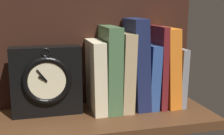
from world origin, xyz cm
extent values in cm
cube|color=#4C2D19|center=(0.00, 0.00, -1.25)|extent=(60.56, 24.76, 2.50)
cube|color=black|center=(0.00, 11.78, 16.77)|extent=(60.56, 1.20, 33.54)
cube|color=beige|center=(-1.27, 4.36, 9.98)|extent=(3.76, 13.55, 20.01)
cube|color=#476B44|center=(2.79, 4.36, 11.92)|extent=(4.29, 13.63, 23.87)
cube|color=tan|center=(6.80, 4.36, 11.04)|extent=(3.98, 13.52, 22.16)
cube|color=#192147|center=(10.77, 4.36, 12.96)|extent=(5.23, 12.47, 26.08)
cube|color=#2D4C8E|center=(14.53, 4.36, 9.26)|extent=(3.52, 12.45, 18.61)
cube|color=maroon|center=(17.20, 4.36, 11.84)|extent=(1.93, 12.75, 23.68)
cube|color=orange|center=(20.21, 4.36, 11.56)|extent=(4.68, 13.00, 23.27)
cube|color=gray|center=(23.28, 4.36, 8.61)|extent=(2.36, 12.61, 17.26)
cube|color=black|center=(-14.89, 4.82, 9.39)|extent=(18.77, 5.67, 18.77)
torus|color=black|center=(-14.89, 1.59, 10.15)|extent=(12.87, 1.58, 12.87)
cylinder|color=beige|center=(-14.89, 1.59, 10.15)|extent=(10.38, 0.60, 10.38)
cube|color=black|center=(-15.93, 1.09, 10.87)|extent=(2.26, 0.30, 1.69)
cube|color=black|center=(-16.12, 1.09, 11.77)|extent=(2.70, 0.30, 3.41)
torus|color=black|center=(-14.89, 1.99, 17.59)|extent=(2.44, 0.44, 2.44)
camera|label=1|loc=(-18.22, -77.66, 29.80)|focal=49.05mm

